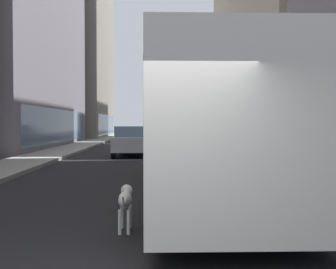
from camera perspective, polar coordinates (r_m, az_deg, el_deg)
ground_plane at (r=38.72m, az=-1.74°, el=-1.09°), size 120.00×120.00×0.00m
sidewalk_left at (r=39.14m, az=-10.12°, el=-0.98°), size 2.40×110.00×0.15m
sidewalk_right at (r=39.12m, az=6.64°, el=-0.96°), size 2.40×110.00×0.15m
building_left_far at (r=54.77m, az=-14.58°, el=12.51°), size 11.74×17.34×24.50m
building_right_far at (r=50.05m, az=12.41°, el=13.50°), size 8.49×15.88×24.37m
transit_bus at (r=10.61m, az=4.48°, el=1.48°), size 2.78×11.53×3.05m
car_white_van at (r=36.28m, az=0.14°, el=0.03°), size 1.91×4.57×1.62m
car_silver_sedan at (r=23.00m, az=-4.80°, el=-0.85°), size 1.92×4.77×1.62m
car_grey_wagon at (r=47.94m, az=-0.29°, el=0.40°), size 1.85×3.97×1.62m
dalmatian_dog at (r=7.12m, az=-5.80°, el=-8.78°), size 0.22×0.96×0.72m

